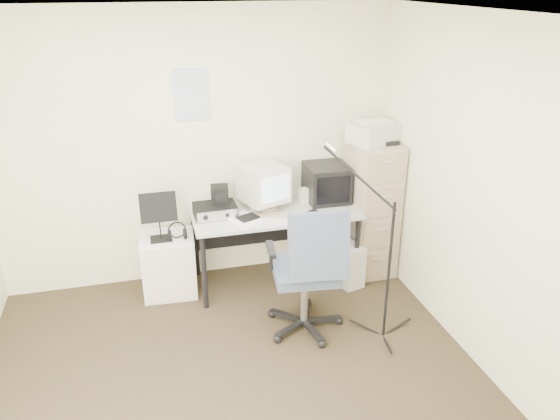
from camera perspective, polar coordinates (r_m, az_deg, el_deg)
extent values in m
cube|color=black|center=(4.04, -4.31, -18.72)|extent=(3.60, 3.60, 0.01)
cube|color=white|center=(3.01, -5.81, 19.51)|extent=(3.60, 3.60, 0.01)
cube|color=#EFECBA|center=(5.00, -8.67, 6.24)|extent=(3.60, 0.02, 2.50)
cube|color=#EFECBA|center=(4.02, 21.20, 0.57)|extent=(0.02, 3.60, 2.50)
cube|color=white|center=(4.87, -9.25, 11.81)|extent=(0.30, 0.02, 0.44)
cube|color=tan|center=(5.31, 9.31, 0.33)|extent=(0.40, 0.60, 1.30)
cube|color=silver|center=(5.05, 9.96, 7.96)|extent=(0.53, 0.45, 0.18)
cube|color=#969791|center=(5.12, -0.57, -3.80)|extent=(1.50, 0.70, 0.73)
cube|color=silver|center=(4.95, -1.77, 2.40)|extent=(0.47, 0.48, 0.40)
cube|color=black|center=(5.16, 4.86, 2.87)|extent=(0.38, 0.40, 0.34)
cube|color=beige|center=(5.11, 2.49, 1.51)|extent=(0.09, 0.09, 0.14)
cube|color=silver|center=(4.79, -0.60, -0.74)|extent=(0.47, 0.32, 0.02)
cube|color=black|center=(4.86, 3.69, -0.37)|extent=(0.10, 0.13, 0.04)
cube|color=black|center=(4.86, -6.81, -0.02)|extent=(0.38, 0.27, 0.11)
cube|color=black|center=(4.86, -6.33, 1.66)|extent=(0.17, 0.16, 0.15)
cube|color=white|center=(4.76, -3.83, -1.00)|extent=(0.32, 0.36, 0.02)
cube|color=silver|center=(5.23, 6.65, -5.31)|extent=(0.30, 0.47, 0.41)
cube|color=#465069|center=(4.35, 2.61, -6.07)|extent=(0.72, 0.72, 1.12)
cube|color=silver|center=(5.05, -11.53, -5.64)|extent=(0.49, 0.40, 0.58)
cube|color=black|center=(4.77, -12.54, -0.61)|extent=(0.33, 0.21, 0.45)
torus|color=black|center=(4.82, -10.68, -2.41)|extent=(0.23, 0.23, 0.03)
cylinder|color=black|center=(4.24, 11.48, -4.27)|extent=(0.03, 0.03, 1.53)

